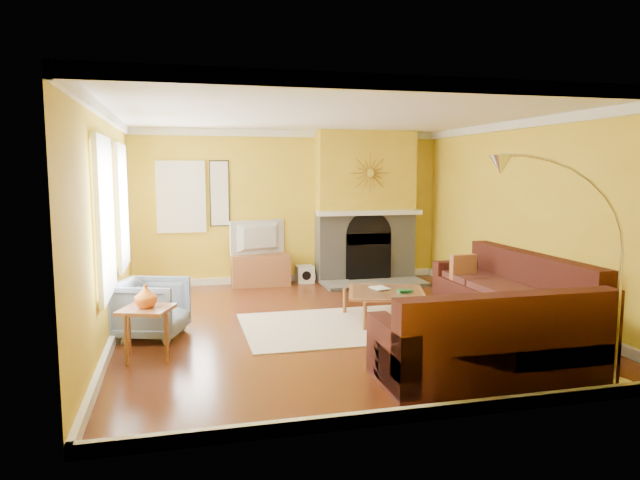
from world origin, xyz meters
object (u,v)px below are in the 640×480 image
object	(u,v)px
sectional_sofa	(456,299)
arc_lamp	(566,278)
media_console	(260,270)
coffee_table	(386,305)
armchair	(152,308)
side_table	(147,333)

from	to	relation	value
sectional_sofa	arc_lamp	size ratio (longest dim) A/B	1.74
media_console	arc_lamp	xyz separation A→B (m)	(1.93, -5.50, 0.79)
coffee_table	media_console	world-z (taller)	media_console
sectional_sofa	armchair	distance (m)	3.67
coffee_table	side_table	size ratio (longest dim) A/B	1.82
media_console	armchair	size ratio (longest dim) A/B	1.29
coffee_table	side_table	distance (m)	3.16
sectional_sofa	coffee_table	bearing A→B (deg)	122.45
side_table	arc_lamp	world-z (taller)	arc_lamp
media_console	side_table	world-z (taller)	same
coffee_table	side_table	bearing A→B (deg)	-163.98
armchair	side_table	bearing A→B (deg)	-162.81
media_console	sectional_sofa	bearing A→B (deg)	-62.25
arc_lamp	coffee_table	bearing A→B (deg)	102.22
armchair	media_console	bearing A→B (deg)	-13.22
media_console	side_table	xyz separation A→B (m)	(-1.71, -3.57, 0.00)
sectional_sofa	side_table	xyz separation A→B (m)	(-3.60, 0.01, -0.17)
coffee_table	armchair	distance (m)	3.03
arc_lamp	side_table	bearing A→B (deg)	152.05
sectional_sofa	side_table	world-z (taller)	sectional_sofa
media_console	armchair	distance (m)	3.26
armchair	arc_lamp	size ratio (longest dim) A/B	0.37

